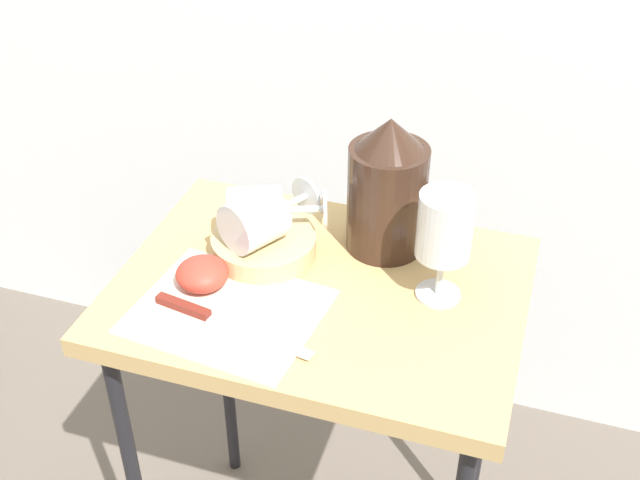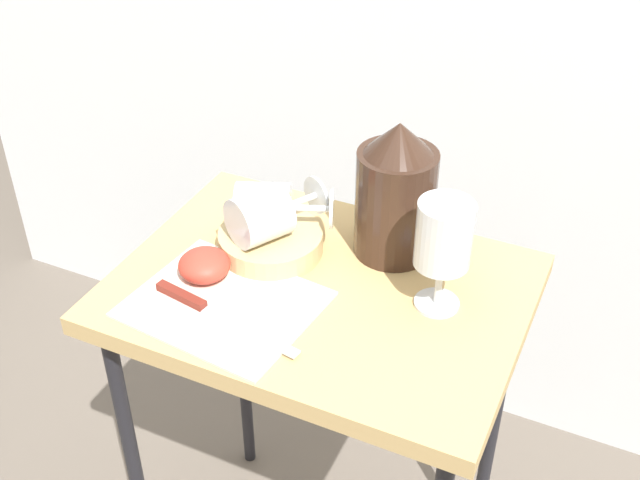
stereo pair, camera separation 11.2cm
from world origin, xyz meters
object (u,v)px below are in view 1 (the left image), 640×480
object	(u,v)px
wine_glass_upright	(445,231)
apple_half_left	(202,274)
knife	(209,317)
pitcher	(388,197)
basket_tray	(264,246)
wine_glass_tipped_near	(259,211)
wine_glass_tipped_far	(256,220)
table	(320,324)

from	to	relation	value
wine_glass_upright	apple_half_left	xyz separation A→B (m)	(-0.32, -0.09, -0.09)
knife	apple_half_left	bearing A→B (deg)	120.59
pitcher	wine_glass_upright	xyz separation A→B (m)	(0.10, -0.10, 0.02)
basket_tray	wine_glass_upright	bearing A→B (deg)	-2.96
wine_glass_tipped_near	wine_glass_tipped_far	size ratio (longest dim) A/B	1.01
wine_glass_upright	wine_glass_tipped_far	distance (m)	0.28
table	apple_half_left	xyz separation A→B (m)	(-0.16, -0.06, 0.10)
pitcher	apple_half_left	world-z (taller)	pitcher
table	wine_glass_tipped_far	xyz separation A→B (m)	(-0.11, 0.03, 0.15)
table	basket_tray	distance (m)	0.14
table	pitcher	size ratio (longest dim) A/B	3.26
wine_glass_upright	apple_half_left	bearing A→B (deg)	-165.09
wine_glass_upright	apple_half_left	world-z (taller)	wine_glass_upright
pitcher	wine_glass_tipped_near	size ratio (longest dim) A/B	1.36
basket_tray	knife	distance (m)	0.17
pitcher	wine_glass_upright	bearing A→B (deg)	-43.37
table	apple_half_left	bearing A→B (deg)	-160.14
wine_glass_upright	knife	world-z (taller)	wine_glass_upright
knife	wine_glass_upright	bearing A→B (deg)	27.95
basket_tray	apple_half_left	distance (m)	0.11
table	wine_glass_tipped_far	size ratio (longest dim) A/B	4.45
table	apple_half_left	size ratio (longest dim) A/B	9.32
table	wine_glass_tipped_near	bearing A→B (deg)	154.70
wine_glass_upright	wine_glass_tipped_near	world-z (taller)	wine_glass_upright
wine_glass_upright	apple_half_left	size ratio (longest dim) A/B	2.21
knife	pitcher	bearing A→B (deg)	53.33
wine_glass_tipped_near	wine_glass_upright	bearing A→B (deg)	-4.90
wine_glass_tipped_far	basket_tray	bearing A→B (deg)	77.88
table	wine_glass_tipped_far	bearing A→B (deg)	165.36
basket_tray	pitcher	size ratio (longest dim) A/B	0.73
basket_tray	wine_glass_upright	distance (m)	0.29
apple_half_left	knife	bearing A→B (deg)	-59.41
wine_glass_tipped_near	knife	distance (m)	0.19
pitcher	apple_half_left	distance (m)	0.30
wine_glass_tipped_far	apple_half_left	distance (m)	0.11
basket_tray	wine_glass_tipped_near	world-z (taller)	wine_glass_tipped_near
basket_tray	wine_glass_tipped_far	size ratio (longest dim) A/B	1.00
apple_half_left	knife	world-z (taller)	apple_half_left
basket_tray	apple_half_left	bearing A→B (deg)	-118.75
wine_glass_tipped_far	knife	xyz separation A→B (m)	(-0.01, -0.15, -0.07)
table	knife	world-z (taller)	knife
basket_tray	apple_half_left	world-z (taller)	apple_half_left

